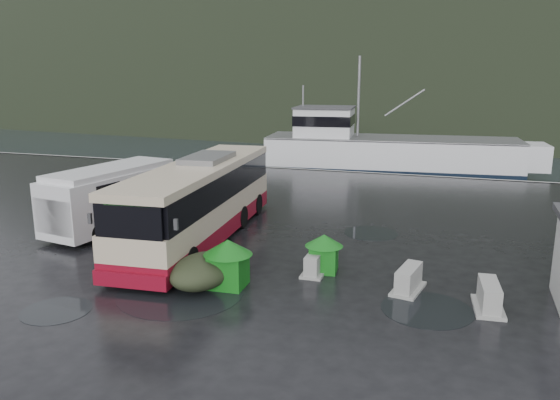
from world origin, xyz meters
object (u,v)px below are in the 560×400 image
(waste_bin_left, at_px, (229,286))
(jersey_barrier_b, at_px, (488,309))
(coach_bus, at_px, (201,239))
(jersey_barrier_a, at_px, (315,273))
(waste_bin_right, at_px, (323,271))
(jersey_barrier_c, at_px, (408,291))
(fishing_trawler, at_px, (390,159))
(white_van, at_px, (115,228))
(dome_tent, at_px, (203,286))

(waste_bin_left, distance_m, jersey_barrier_b, 8.09)
(coach_bus, height_order, jersey_barrier_a, coach_bus)
(waste_bin_right, relative_size, jersey_barrier_a, 0.90)
(coach_bus, distance_m, waste_bin_left, 5.51)
(coach_bus, height_order, jersey_barrier_c, coach_bus)
(coach_bus, relative_size, jersey_barrier_a, 8.15)
(jersey_barrier_b, bearing_deg, fishing_trawler, 102.17)
(waste_bin_left, bearing_deg, fishing_trawler, 85.95)
(waste_bin_left, height_order, jersey_barrier_a, waste_bin_left)
(jersey_barrier_b, bearing_deg, waste_bin_right, 163.31)
(fishing_trawler, bearing_deg, coach_bus, -107.02)
(waste_bin_left, height_order, jersey_barrier_b, waste_bin_left)
(jersey_barrier_b, relative_size, fishing_trawler, 0.07)
(fishing_trawler, bearing_deg, waste_bin_left, -98.95)
(white_van, height_order, dome_tent, white_van)
(coach_bus, xyz_separation_m, jersey_barrier_a, (5.56, -2.47, 0.00))
(dome_tent, xyz_separation_m, fishing_trawler, (2.86, 28.87, 0.00))
(waste_bin_left, bearing_deg, coach_bus, 124.90)
(white_van, distance_m, waste_bin_left, 9.02)
(coach_bus, bearing_deg, fishing_trawler, 73.87)
(coach_bus, relative_size, dome_tent, 4.53)
(coach_bus, bearing_deg, jersey_barrier_b, -22.77)
(jersey_barrier_a, height_order, jersey_barrier_c, jersey_barrier_c)
(jersey_barrier_b, bearing_deg, dome_tent, -174.00)
(waste_bin_right, xyz_separation_m, jersey_barrier_a, (-0.25, -0.28, 0.00))
(waste_bin_right, xyz_separation_m, jersey_barrier_b, (5.40, -1.62, 0.00))
(dome_tent, xyz_separation_m, jersey_barrier_a, (3.24, 2.27, 0.00))
(waste_bin_right, bearing_deg, jersey_barrier_b, -16.69)
(white_van, bearing_deg, waste_bin_right, -4.06)
(white_van, bearing_deg, waste_bin_left, -22.77)
(waste_bin_right, bearing_deg, dome_tent, -143.78)
(white_van, xyz_separation_m, jersey_barrier_b, (15.67, -4.13, 0.00))
(white_van, distance_m, waste_bin_right, 10.57)
(jersey_barrier_b, bearing_deg, white_van, 165.23)
(coach_bus, relative_size, waste_bin_left, 7.56)
(jersey_barrier_c, bearing_deg, jersey_barrier_a, 168.97)
(dome_tent, height_order, fishing_trawler, fishing_trawler)
(white_van, relative_size, jersey_barrier_a, 4.51)
(jersey_barrier_a, distance_m, jersey_barrier_b, 5.80)
(coach_bus, height_order, jersey_barrier_b, coach_bus)
(white_van, distance_m, jersey_barrier_c, 13.71)
(coach_bus, relative_size, jersey_barrier_c, 7.56)
(waste_bin_right, relative_size, jersey_barrier_b, 0.81)
(waste_bin_right, bearing_deg, jersey_barrier_a, -130.90)
(jersey_barrier_c, bearing_deg, waste_bin_right, 163.01)
(coach_bus, bearing_deg, dome_tent, -67.88)
(jersey_barrier_a, relative_size, jersey_barrier_c, 0.93)
(jersey_barrier_c, xyz_separation_m, fishing_trawler, (-3.63, 27.23, 0.00))
(dome_tent, relative_size, fishing_trawler, 0.12)
(coach_bus, distance_m, white_van, 4.47)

